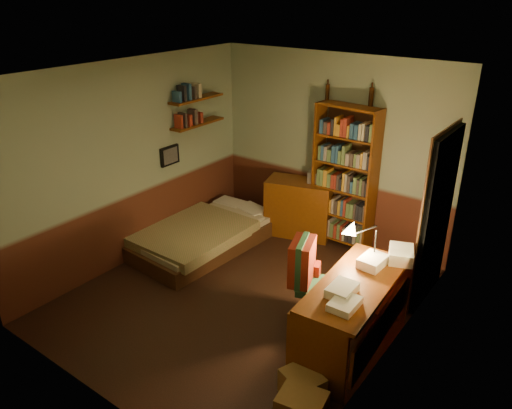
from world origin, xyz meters
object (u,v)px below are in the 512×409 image
Objects in this scene: bookshelf at (344,178)px; office_chair at (320,287)px; bed at (204,227)px; dresser at (299,208)px; desk_lamp at (376,233)px; mini_stereo at (319,177)px; cardboard_box_a at (302,409)px; cardboard_box_b at (302,386)px; desk at (353,316)px.

bookshelf is 2.09× the size of office_chair.
bookshelf is (1.49, 1.20, 0.69)m from bed.
dresser is 2.33m from desk_lamp.
cardboard_box_a is (1.64, -3.07, -0.76)m from mini_stereo.
cardboard_box_b is (0.41, -0.99, -0.35)m from office_chair.
mini_stereo is at bearing 52.59° from bed.
desk is at bearing -70.63° from mini_stereo.
cardboard_box_a is at bearing -73.68° from dresser.
bookshelf is 5.12× the size of cardboard_box_a.
desk_lamp is at bearing -54.47° from dresser.
office_chair reaches higher than cardboard_box_b.
desk is at bearing 94.72° from cardboard_box_a.
cardboard_box_b is (1.08, -2.78, -0.87)m from bookshelf.
bookshelf is 3.11× the size of desk_lamp.
office_chair is at bearing -68.47° from dresser.
dresser is 2.57m from desk.
mini_stereo is at bearing 117.86° from cardboard_box_b.
cardboard_box_b is at bearing -107.71° from desk_lamp.
cardboard_box_a is (1.87, -2.95, -0.27)m from dresser.
cardboard_box_b is at bearing -73.48° from dresser.
office_chair reaches higher than dresser.
bed is 1.35× the size of desk.
bookshelf is at bearing -24.19° from mini_stereo.
bed is 6.84× the size of mini_stereo.
bed is 1.41m from dresser.
desk_lamp reaches higher than cardboard_box_b.
mini_stereo is at bearing 118.15° from desk_lamp.
mini_stereo reaches higher than desk.
desk_lamp is 1.85m from cardboard_box_a.
office_chair is 1.40m from cardboard_box_a.
bed reaches higher than cardboard_box_b.
mini_stereo is 3.29m from cardboard_box_b.
dresser reaches higher than cardboard_box_b.
bookshelf is at bearing 112.07° from cardboard_box_a.
mini_stereo is 0.20× the size of desk.
bookshelf is at bearing -8.47° from dresser.
mini_stereo is at bearing -179.96° from bookshelf.
desk is at bearing -12.12° from bed.
cardboard_box_a is at bearing -62.30° from bookshelf.
dresser reaches higher than bed.
cardboard_box_a is 0.29m from cardboard_box_b.
desk reaches higher than cardboard_box_a.
office_chair is at bearing -78.03° from mini_stereo.
mini_stereo is 0.76× the size of cardboard_box_a.
dresser is 0.47× the size of bookshelf.
bed is 2.11× the size of office_chair.
bookshelf reaches higher than mini_stereo.
dresser reaches higher than cardboard_box_a.
mini_stereo reaches higher than cardboard_box_a.
office_chair is at bearing 114.15° from cardboard_box_a.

